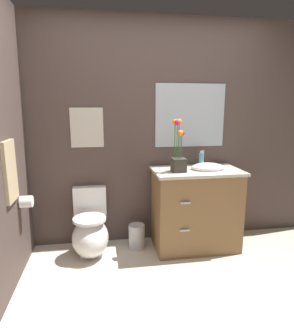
# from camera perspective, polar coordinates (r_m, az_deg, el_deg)

# --- Properties ---
(ground_plane) EXTENTS (9.24, 9.24, 0.00)m
(ground_plane) POSITION_cam_1_polar(r_m,az_deg,el_deg) (2.44, 8.54, -27.59)
(ground_plane) COLOR beige
(wall_back) EXTENTS (4.31, 0.05, 2.50)m
(wall_back) POSITION_cam_1_polar(r_m,az_deg,el_deg) (3.34, 4.96, 6.82)
(wall_back) COLOR #4C3D38
(wall_back) RESTS_ON ground_plane
(toilet) EXTENTS (0.38, 0.59, 0.69)m
(toilet) POSITION_cam_1_polar(r_m,az_deg,el_deg) (3.21, -11.09, -12.27)
(toilet) COLOR white
(toilet) RESTS_ON ground_plane
(vanity_cabinet) EXTENTS (0.94, 0.56, 1.07)m
(vanity_cabinet) POSITION_cam_1_polar(r_m,az_deg,el_deg) (3.26, 9.58, -7.76)
(vanity_cabinet) COLOR brown
(vanity_cabinet) RESTS_ON ground_plane
(flower_vase) EXTENTS (0.14, 0.14, 0.54)m
(flower_vase) POSITION_cam_1_polar(r_m,az_deg,el_deg) (2.99, 6.25, 2.47)
(flower_vase) COLOR #38332D
(flower_vase) RESTS_ON vanity_cabinet
(soap_bottle) EXTENTS (0.05, 0.05, 0.18)m
(soap_bottle) POSITION_cam_1_polar(r_m,az_deg,el_deg) (3.26, 10.61, 1.58)
(soap_bottle) COLOR teal
(soap_bottle) RESTS_ON vanity_cabinet
(trash_bin) EXTENTS (0.18, 0.18, 0.27)m
(trash_bin) POSITION_cam_1_polar(r_m,az_deg,el_deg) (3.31, -2.05, -13.26)
(trash_bin) COLOR #B7B7BC
(trash_bin) RESTS_ON ground_plane
(wall_poster) EXTENTS (0.35, 0.01, 0.42)m
(wall_poster) POSITION_cam_1_polar(r_m,az_deg,el_deg) (3.20, -11.75, 7.79)
(wall_poster) COLOR beige
(wall_mirror) EXTENTS (0.80, 0.01, 0.70)m
(wall_mirror) POSITION_cam_1_polar(r_m,az_deg,el_deg) (3.35, 8.51, 10.18)
(wall_mirror) COLOR #B2BCC6
(hanging_towel) EXTENTS (0.03, 0.28, 0.52)m
(hanging_towel) POSITION_cam_1_polar(r_m,az_deg,el_deg) (2.69, -25.36, -0.61)
(hanging_towel) COLOR tan
(toilet_paper_roll) EXTENTS (0.11, 0.11, 0.11)m
(toilet_paper_roll) POSITION_cam_1_polar(r_m,az_deg,el_deg) (2.95, -22.65, -6.13)
(toilet_paper_roll) COLOR white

